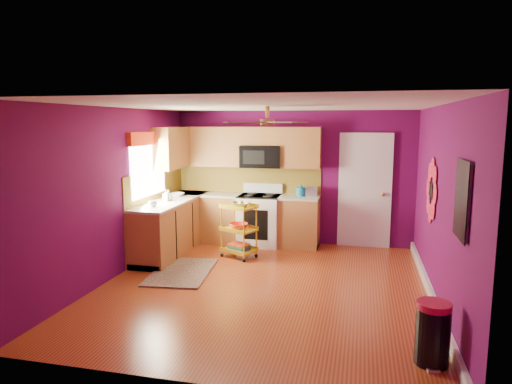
# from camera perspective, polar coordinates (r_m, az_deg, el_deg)

# --- Properties ---
(ground) EXTENTS (5.00, 5.00, 0.00)m
(ground) POSITION_cam_1_polar(r_m,az_deg,el_deg) (6.54, 1.00, -11.70)
(ground) COLOR maroon
(ground) RESTS_ON ground
(room_envelope) EXTENTS (4.54, 5.04, 2.52)m
(room_envelope) POSITION_cam_1_polar(r_m,az_deg,el_deg) (6.16, 1.28, 2.67)
(room_envelope) COLOR #5B0A4B
(room_envelope) RESTS_ON ground
(lower_cabinets) EXTENTS (2.81, 2.31, 0.94)m
(lower_cabinets) POSITION_cam_1_polar(r_m,az_deg,el_deg) (8.45, -5.35, -3.98)
(lower_cabinets) COLOR brown
(lower_cabinets) RESTS_ON ground
(electric_range) EXTENTS (0.76, 0.66, 1.13)m
(electric_range) POSITION_cam_1_polar(r_m,az_deg,el_deg) (8.56, 0.47, -3.44)
(electric_range) COLOR white
(electric_range) RESTS_ON ground
(upper_cabinetry) EXTENTS (2.80, 2.30, 1.26)m
(upper_cabinetry) POSITION_cam_1_polar(r_m,az_deg,el_deg) (8.56, -4.06, 5.44)
(upper_cabinetry) COLOR brown
(upper_cabinetry) RESTS_ON ground
(left_window) EXTENTS (0.08, 1.35, 1.08)m
(left_window) POSITION_cam_1_polar(r_m,az_deg,el_deg) (7.89, -13.30, 4.51)
(left_window) COLOR white
(left_window) RESTS_ON ground
(panel_door) EXTENTS (0.95, 0.11, 2.15)m
(panel_door) POSITION_cam_1_polar(r_m,az_deg,el_deg) (8.56, 13.44, 0.01)
(panel_door) COLOR white
(panel_door) RESTS_ON ground
(right_wall_art) EXTENTS (0.04, 2.74, 1.04)m
(right_wall_art) POSITION_cam_1_polar(r_m,az_deg,el_deg) (5.80, 22.35, -0.24)
(right_wall_art) COLOR black
(right_wall_art) RESTS_ON ground
(ceiling_fan) EXTENTS (1.01, 1.01, 0.26)m
(ceiling_fan) POSITION_cam_1_polar(r_m,az_deg,el_deg) (6.33, 1.44, 8.79)
(ceiling_fan) COLOR #BF8C3F
(ceiling_fan) RESTS_ON ground
(shag_rug) EXTENTS (1.00, 1.47, 0.02)m
(shag_rug) POSITION_cam_1_polar(r_m,az_deg,el_deg) (7.19, -9.26, -9.81)
(shag_rug) COLOR black
(shag_rug) RESTS_ON ground
(rolling_cart) EXTENTS (0.66, 0.59, 0.99)m
(rolling_cart) POSITION_cam_1_polar(r_m,az_deg,el_deg) (7.75, -2.12, -4.52)
(rolling_cart) COLOR yellow
(rolling_cart) RESTS_ON ground
(trash_can) EXTENTS (0.39, 0.39, 0.61)m
(trash_can) POSITION_cam_1_polar(r_m,az_deg,el_deg) (4.81, 21.21, -16.14)
(trash_can) COLOR black
(trash_can) RESTS_ON ground
(teal_kettle) EXTENTS (0.18, 0.18, 0.21)m
(teal_kettle) POSITION_cam_1_polar(r_m,az_deg,el_deg) (8.43, 5.62, 0.07)
(teal_kettle) COLOR #1574A2
(teal_kettle) RESTS_ON lower_cabinets
(toaster) EXTENTS (0.22, 0.15, 0.18)m
(toaster) POSITION_cam_1_polar(r_m,az_deg,el_deg) (8.44, 6.98, 0.10)
(toaster) COLOR beige
(toaster) RESTS_ON lower_cabinets
(soap_bottle_a) EXTENTS (0.09, 0.09, 0.20)m
(soap_bottle_a) POSITION_cam_1_polar(r_m,az_deg,el_deg) (7.97, -11.19, -0.43)
(soap_bottle_a) COLOR #EA3F72
(soap_bottle_a) RESTS_ON lower_cabinets
(soap_bottle_b) EXTENTS (0.14, 0.14, 0.18)m
(soap_bottle_b) POSITION_cam_1_polar(r_m,az_deg,el_deg) (8.03, -10.90, -0.41)
(soap_bottle_b) COLOR white
(soap_bottle_b) RESTS_ON lower_cabinets
(counter_dish) EXTENTS (0.25, 0.25, 0.06)m
(counter_dish) POSITION_cam_1_polar(r_m,az_deg,el_deg) (8.49, -9.82, -0.33)
(counter_dish) COLOR white
(counter_dish) RESTS_ON lower_cabinets
(counter_cup) EXTENTS (0.13, 0.13, 0.10)m
(counter_cup) POSITION_cam_1_polar(r_m,az_deg,el_deg) (7.49, -12.77, -1.43)
(counter_cup) COLOR white
(counter_cup) RESTS_ON lower_cabinets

